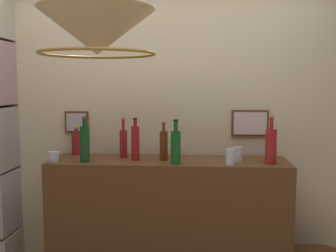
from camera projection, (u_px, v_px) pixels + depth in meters
name	position (u px, v px, depth m)	size (l,w,h in m)	color
panelled_rear_partition	(171.00, 124.00, 3.07)	(3.35, 0.15, 2.50)	beige
bar_shelf_unit	(168.00, 234.00, 2.87)	(1.69, 0.43, 1.09)	brown
liquor_bottle_bourbon	(271.00, 146.00, 2.66)	(0.08, 0.08, 0.33)	#A32121
liquor_bottle_sherry	(85.00, 143.00, 2.73)	(0.07, 0.07, 0.32)	#174C23
liquor_bottle_rye	(123.00, 143.00, 2.89)	(0.06, 0.06, 0.30)	maroon
liquor_bottle_brandy	(77.00, 144.00, 3.02)	(0.07, 0.07, 0.22)	maroon
liquor_bottle_scotch	(176.00, 146.00, 2.66)	(0.07, 0.07, 0.30)	#175925
liquor_bottle_whiskey	(164.00, 145.00, 2.79)	(0.06, 0.06, 0.27)	brown
liquor_bottle_mezcal	(135.00, 142.00, 2.79)	(0.06, 0.06, 0.30)	#A31B22
glass_tumbler_rocks	(230.00, 157.00, 2.63)	(0.06, 0.06, 0.11)	silver
glass_tumbler_highball	(237.00, 155.00, 2.73)	(0.07, 0.07, 0.10)	silver
glass_tumbler_shot	(54.00, 157.00, 2.75)	(0.07, 0.07, 0.07)	silver
pendant_lamp	(97.00, 34.00, 1.97)	(0.59, 0.59, 0.68)	beige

